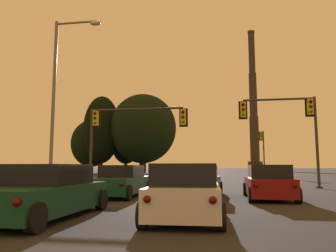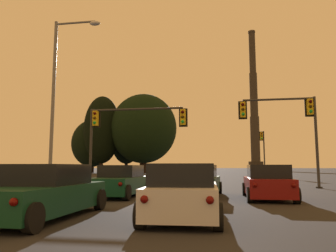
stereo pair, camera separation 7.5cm
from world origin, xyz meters
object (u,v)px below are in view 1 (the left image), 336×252
sedan_left_lane_front (121,182)px  hatchback_right_lane_front (268,183)px  hatchback_center_lane_front (200,182)px  traffic_light_far_right (263,147)px  traffic_light_overhead_right (289,118)px  smokestack (254,114)px  sedan_left_lane_second (46,193)px  street_lamp (60,87)px  traffic_light_overhead_left (124,125)px  hatchback_center_lane_second (186,193)px

sedan_left_lane_front → hatchback_right_lane_front: 6.57m
hatchback_center_lane_front → traffic_light_far_right: 32.21m
traffic_light_overhead_right → smokestack: 102.99m
sedan_left_lane_second → hatchback_center_lane_front: size_ratio=1.13×
hatchback_center_lane_front → street_lamp: (-8.17, 1.95, 5.30)m
hatchback_center_lane_front → smokestack: (13.11, 108.29, 20.08)m
street_lamp → hatchback_center_lane_front: bearing=-13.4°
traffic_light_far_right → street_lamp: 32.97m
traffic_light_overhead_left → hatchback_center_lane_front: bearing=-47.6°
smokestack → traffic_light_overhead_right: bearing=-94.3°
traffic_light_overhead_right → traffic_light_overhead_left: bearing=-175.6°
hatchback_right_lane_front → sedan_left_lane_front: bearing=176.7°
traffic_light_far_right → traffic_light_overhead_right: (-1.18, -24.44, 0.41)m
sedan_left_lane_front → traffic_light_overhead_right: bearing=38.6°
street_lamp → smokestack: (21.29, 106.35, 14.79)m
sedan_left_lane_second → traffic_light_overhead_right: (9.12, 13.99, 3.83)m
sedan_left_lane_second → traffic_light_far_right: traffic_light_far_right is taller
sedan_left_lane_second → street_lamp: street_lamp is taller
hatchback_center_lane_front → traffic_light_overhead_left: 8.89m
traffic_light_overhead_right → traffic_light_overhead_left: traffic_light_overhead_right is taller
traffic_light_far_right → street_lamp: size_ratio=0.63×
traffic_light_far_right → smokestack: size_ratio=0.12×
hatchback_center_lane_second → smokestack: size_ratio=0.08×
sedan_left_lane_front → hatchback_center_lane_front: hatchback_center_lane_front is taller
sedan_left_lane_second → sedan_left_lane_front: 6.60m
sedan_left_lane_second → hatchback_right_lane_front: 9.03m
hatchback_center_lane_front → traffic_light_overhead_left: size_ratio=0.60×
traffic_light_far_right → street_lamp: (-14.83, -29.38, 1.87)m
traffic_light_far_right → traffic_light_overhead_right: size_ratio=1.06×
hatchback_center_lane_second → street_lamp: size_ratio=0.42×
traffic_light_overhead_right → smokestack: (7.64, 101.41, 16.25)m
traffic_light_overhead_left → street_lamp: size_ratio=0.69×
sedan_left_lane_front → traffic_light_overhead_right: (9.09, 7.40, 3.83)m
traffic_light_overhead_left → traffic_light_overhead_right: bearing=4.4°
hatchback_center_lane_second → street_lamp: bearing=131.6°
hatchback_center_lane_second → sedan_left_lane_front: 7.15m
street_lamp → smokestack: smokestack is taller
sedan_left_lane_front → street_lamp: (-4.56, 2.46, 5.29)m
traffic_light_far_right → smokestack: smokestack is taller
hatchback_right_lane_front → smokestack: size_ratio=0.08×
traffic_light_far_right → traffic_light_overhead_right: traffic_light_far_right is taller
traffic_light_overhead_right → smokestack: smokestack is taller
smokestack → hatchback_center_lane_second: bearing=-96.5°
hatchback_center_lane_second → sedan_left_lane_front: hatchback_center_lane_second is taller
hatchback_center_lane_second → traffic_light_overhead_left: 14.29m
hatchback_right_lane_front → traffic_light_far_right: traffic_light_far_right is taller
hatchback_right_lane_front → traffic_light_far_right: (3.72, 32.26, 3.42)m
street_lamp → traffic_light_overhead_left: bearing=57.0°
sedan_left_lane_front → traffic_light_overhead_left: bearing=105.7°
sedan_left_lane_front → hatchback_center_lane_front: 3.65m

